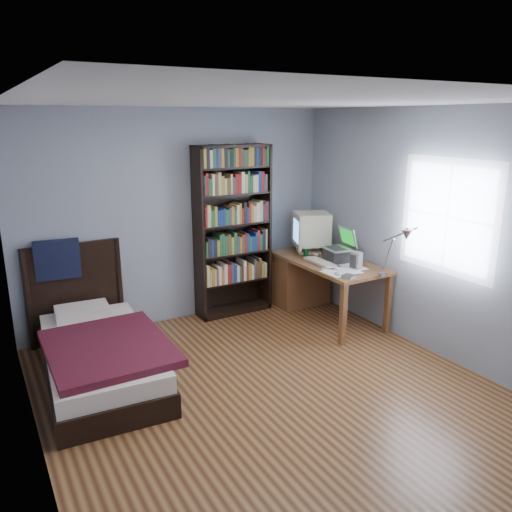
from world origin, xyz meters
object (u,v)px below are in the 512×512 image
crt_monitor (310,230)px  bed (98,350)px  desk (307,276)px  keyboard (320,262)px  desk_lamp (403,239)px  laptop (338,252)px  bookshelf (233,231)px  soda_can (306,253)px  speaker (357,261)px

crt_monitor → bed: bearing=-170.0°
desk → keyboard: keyboard is taller
desk_lamp → keyboard: 1.21m
laptop → desk_lamp: (-0.07, -1.06, 0.39)m
keyboard → bookshelf: bookshelf is taller
laptop → keyboard: 0.25m
desk_lamp → soda_can: (-0.14, 1.41, -0.45)m
soda_can → bed: 2.70m
speaker → bed: (-2.83, 0.38, -0.57)m
crt_monitor → laptop: size_ratio=1.46×
bed → desk_lamp: bearing=-21.5°
crt_monitor → keyboard: size_ratio=1.34×
crt_monitor → desk_lamp: desk_lamp is taller
desk → bookshelf: (-0.89, 0.32, 0.63)m
laptop → keyboard: laptop is taller
desk → laptop: size_ratio=3.75×
desk_lamp → keyboard: bearing=98.3°
bookshelf → laptop: bearing=-40.8°
crt_monitor → bookshelf: size_ratio=0.28×
crt_monitor → bed: size_ratio=0.29×
desk_lamp → keyboard: (-0.16, 1.10, -0.49)m
speaker → soda_can: bearing=87.3°
bookshelf → desk: bearing=-19.8°
soda_can → bookshelf: bookshelf is taller
keyboard → speaker: size_ratio=2.27×
laptop → bookshelf: 1.29m
speaker → laptop: bearing=70.0°
desk_lamp → bookshelf: 2.10m
bed → soda_can: bearing=7.0°
crt_monitor → laptop: (0.03, -0.53, -0.18)m
desk → bookshelf: 1.14m
crt_monitor → laptop: crt_monitor is taller
desk_lamp → speaker: (0.06, 0.71, -0.41)m
crt_monitor → bed: 2.95m
desk → laptop: bearing=-81.9°
bed → bookshelf: bearing=23.1°
speaker → bed: bed is taller
laptop → keyboard: (-0.23, 0.04, -0.10)m
desk → bookshelf: size_ratio=0.73×
desk_lamp → speaker: desk_lamp is taller
bookshelf → bed: size_ratio=1.00×
bookshelf → crt_monitor: bearing=-18.0°
crt_monitor → laptop: 0.56m
laptop → desk_lamp: size_ratio=0.65×
laptop → bed: size_ratio=0.20×
speaker → bookshelf: 1.53m
bookshelf → keyboard: bearing=-47.0°
desk → bed: size_ratio=0.73×
keyboard → desk: bearing=73.4°
desk_lamp → bookshelf: bookshelf is taller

